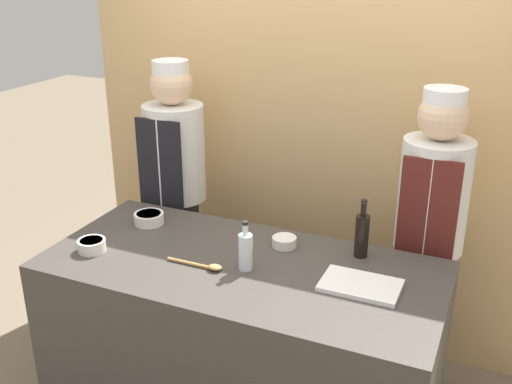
{
  "coord_description": "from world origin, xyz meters",
  "views": [
    {
      "loc": [
        1.0,
        -2.1,
        2.2
      ],
      "look_at": [
        0.0,
        0.16,
        1.21
      ],
      "focal_mm": 42.0,
      "sensor_mm": 36.0,
      "label": 1
    }
  ],
  "objects_px": {
    "sauce_bowl_yellow": "(284,241)",
    "wooden_spoon": "(203,265)",
    "sauce_bowl_green": "(92,245)",
    "cutting_board": "(361,285)",
    "bottle_clear": "(245,251)",
    "chef_left": "(177,192)",
    "chef_right": "(428,238)",
    "sauce_bowl_brown": "(149,218)",
    "bottle_soy": "(362,234)"
  },
  "relations": [
    {
      "from": "wooden_spoon",
      "to": "cutting_board",
      "type": "bearing_deg",
      "value": 9.89
    },
    {
      "from": "sauce_bowl_green",
      "to": "bottle_clear",
      "type": "distance_m",
      "value": 0.73
    },
    {
      "from": "sauce_bowl_green",
      "to": "cutting_board",
      "type": "distance_m",
      "value": 1.22
    },
    {
      "from": "sauce_bowl_brown",
      "to": "sauce_bowl_yellow",
      "type": "xyz_separation_m",
      "value": [
        0.72,
        0.04,
        -0.01
      ]
    },
    {
      "from": "chef_left",
      "to": "bottle_soy",
      "type": "bearing_deg",
      "value": -16.91
    },
    {
      "from": "bottle_clear",
      "to": "chef_left",
      "type": "distance_m",
      "value": 1.01
    },
    {
      "from": "chef_left",
      "to": "chef_right",
      "type": "distance_m",
      "value": 1.42
    },
    {
      "from": "sauce_bowl_green",
      "to": "wooden_spoon",
      "type": "distance_m",
      "value": 0.54
    },
    {
      "from": "bottle_clear",
      "to": "bottle_soy",
      "type": "height_order",
      "value": "bottle_soy"
    },
    {
      "from": "sauce_bowl_brown",
      "to": "bottle_soy",
      "type": "height_order",
      "value": "bottle_soy"
    },
    {
      "from": "wooden_spoon",
      "to": "chef_right",
      "type": "relative_size",
      "value": 0.16
    },
    {
      "from": "sauce_bowl_green",
      "to": "sauce_bowl_brown",
      "type": "bearing_deg",
      "value": 78.56
    },
    {
      "from": "cutting_board",
      "to": "wooden_spoon",
      "type": "distance_m",
      "value": 0.68
    },
    {
      "from": "sauce_bowl_brown",
      "to": "sauce_bowl_yellow",
      "type": "bearing_deg",
      "value": 3.21
    },
    {
      "from": "sauce_bowl_green",
      "to": "chef_right",
      "type": "xyz_separation_m",
      "value": [
        1.38,
        0.81,
        -0.05
      ]
    },
    {
      "from": "sauce_bowl_green",
      "to": "chef_left",
      "type": "distance_m",
      "value": 0.81
    },
    {
      "from": "sauce_bowl_brown",
      "to": "sauce_bowl_yellow",
      "type": "height_order",
      "value": "sauce_bowl_brown"
    },
    {
      "from": "sauce_bowl_yellow",
      "to": "wooden_spoon",
      "type": "relative_size",
      "value": 0.43
    },
    {
      "from": "sauce_bowl_yellow",
      "to": "cutting_board",
      "type": "height_order",
      "value": "sauce_bowl_yellow"
    },
    {
      "from": "chef_right",
      "to": "sauce_bowl_green",
      "type": "bearing_deg",
      "value": -149.82
    },
    {
      "from": "sauce_bowl_yellow",
      "to": "wooden_spoon",
      "type": "xyz_separation_m",
      "value": [
        -0.25,
        -0.34,
        -0.01
      ]
    },
    {
      "from": "wooden_spoon",
      "to": "chef_right",
      "type": "distance_m",
      "value": 1.12
    },
    {
      "from": "cutting_board",
      "to": "bottle_soy",
      "type": "bearing_deg",
      "value": 104.68
    },
    {
      "from": "cutting_board",
      "to": "wooden_spoon",
      "type": "xyz_separation_m",
      "value": [
        -0.67,
        -0.12,
        0.0
      ]
    },
    {
      "from": "sauce_bowl_green",
      "to": "sauce_bowl_yellow",
      "type": "relative_size",
      "value": 1.13
    },
    {
      "from": "sauce_bowl_green",
      "to": "bottle_soy",
      "type": "bearing_deg",
      "value": 21.58
    },
    {
      "from": "cutting_board",
      "to": "bottle_soy",
      "type": "relative_size",
      "value": 1.16
    },
    {
      "from": "sauce_bowl_green",
      "to": "cutting_board",
      "type": "height_order",
      "value": "sauce_bowl_green"
    },
    {
      "from": "sauce_bowl_green",
      "to": "cutting_board",
      "type": "bearing_deg",
      "value": 8.53
    },
    {
      "from": "bottle_clear",
      "to": "bottle_soy",
      "type": "bearing_deg",
      "value": 36.93
    },
    {
      "from": "bottle_clear",
      "to": "chef_right",
      "type": "relative_size",
      "value": 0.14
    },
    {
      "from": "sauce_bowl_yellow",
      "to": "bottle_soy",
      "type": "xyz_separation_m",
      "value": [
        0.35,
        0.05,
        0.08
      ]
    },
    {
      "from": "sauce_bowl_yellow",
      "to": "chef_left",
      "type": "height_order",
      "value": "chef_left"
    },
    {
      "from": "bottle_clear",
      "to": "wooden_spoon",
      "type": "xyz_separation_m",
      "value": [
        -0.17,
        -0.07,
        -0.08
      ]
    },
    {
      "from": "sauce_bowl_green",
      "to": "cutting_board",
      "type": "xyz_separation_m",
      "value": [
        1.21,
        0.18,
        -0.02
      ]
    },
    {
      "from": "wooden_spoon",
      "to": "chef_left",
      "type": "relative_size",
      "value": 0.16
    },
    {
      "from": "sauce_bowl_yellow",
      "to": "wooden_spoon",
      "type": "bearing_deg",
      "value": -126.59
    },
    {
      "from": "sauce_bowl_brown",
      "to": "sauce_bowl_green",
      "type": "distance_m",
      "value": 0.37
    },
    {
      "from": "bottle_clear",
      "to": "chef_right",
      "type": "xyz_separation_m",
      "value": [
        0.67,
        0.67,
        -0.11
      ]
    },
    {
      "from": "sauce_bowl_green",
      "to": "chef_right",
      "type": "relative_size",
      "value": 0.08
    },
    {
      "from": "cutting_board",
      "to": "wooden_spoon",
      "type": "height_order",
      "value": "wooden_spoon"
    },
    {
      "from": "sauce_bowl_green",
      "to": "bottle_soy",
      "type": "height_order",
      "value": "bottle_soy"
    },
    {
      "from": "cutting_board",
      "to": "chef_right",
      "type": "distance_m",
      "value": 0.65
    },
    {
      "from": "wooden_spoon",
      "to": "chef_right",
      "type": "height_order",
      "value": "chef_right"
    },
    {
      "from": "sauce_bowl_yellow",
      "to": "chef_right",
      "type": "relative_size",
      "value": 0.07
    },
    {
      "from": "chef_right",
      "to": "chef_left",
      "type": "bearing_deg",
      "value": 180.0
    },
    {
      "from": "sauce_bowl_brown",
      "to": "wooden_spoon",
      "type": "bearing_deg",
      "value": -32.36
    },
    {
      "from": "sauce_bowl_green",
      "to": "sauce_bowl_yellow",
      "type": "bearing_deg",
      "value": 26.91
    },
    {
      "from": "cutting_board",
      "to": "wooden_spoon",
      "type": "bearing_deg",
      "value": -170.11
    },
    {
      "from": "bottle_soy",
      "to": "sauce_bowl_green",
      "type": "bearing_deg",
      "value": -158.42
    }
  ]
}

